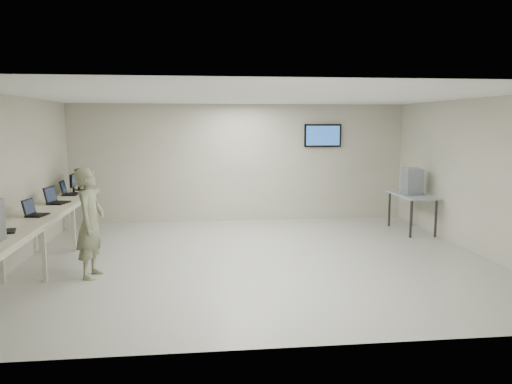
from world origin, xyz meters
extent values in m
cube|color=beige|center=(0.00, 0.00, 0.00)|extent=(8.00, 7.00, 0.01)
cube|color=white|center=(0.00, 0.00, 2.80)|extent=(8.00, 7.00, 0.01)
cube|color=beige|center=(0.00, 3.50, 1.40)|extent=(8.00, 0.01, 2.80)
cube|color=beige|center=(0.00, -3.50, 1.40)|extent=(8.00, 0.01, 2.80)
cube|color=beige|center=(-4.00, 0.00, 1.40)|extent=(0.01, 7.00, 2.80)
cube|color=beige|center=(4.00, 0.00, 1.40)|extent=(0.01, 7.00, 2.80)
cube|color=#292929|center=(2.00, 3.48, 2.05)|extent=(0.15, 0.04, 0.15)
cube|color=black|center=(2.00, 3.44, 2.05)|extent=(0.90, 0.06, 0.55)
cube|color=#1F4E9E|center=(2.00, 3.40, 2.05)|extent=(0.82, 0.01, 0.47)
cube|color=beige|center=(-3.60, 0.00, 0.88)|extent=(0.75, 6.00, 0.04)
cube|color=beige|center=(-3.23, 0.00, 0.85)|extent=(0.02, 6.00, 0.06)
cube|color=beige|center=(-3.90, -0.90, 0.43)|extent=(0.06, 0.06, 0.86)
cube|color=beige|center=(-3.30, -0.90, 0.43)|extent=(0.06, 0.06, 0.86)
cube|color=beige|center=(-3.90, 0.90, 0.43)|extent=(0.06, 0.06, 0.86)
cube|color=beige|center=(-3.30, 0.90, 0.43)|extent=(0.06, 0.06, 0.86)
cube|color=beige|center=(-3.90, 2.85, 0.43)|extent=(0.06, 0.06, 0.86)
cube|color=beige|center=(-3.30, 2.85, 0.43)|extent=(0.06, 0.06, 0.86)
cube|color=black|center=(-3.58, -1.51, 0.91)|extent=(0.31, 0.37, 0.02)
cube|color=black|center=(-3.54, -0.33, 0.91)|extent=(0.31, 0.39, 0.02)
cube|color=black|center=(-3.66, -0.33, 1.05)|extent=(0.13, 0.34, 0.25)
cube|color=#171F35|center=(-3.65, -0.33, 1.05)|extent=(0.10, 0.29, 0.21)
cube|color=black|center=(-3.54, 0.89, 0.91)|extent=(0.37, 0.45, 0.02)
cube|color=black|center=(-3.68, 0.89, 1.07)|extent=(0.16, 0.38, 0.28)
cube|color=#171F35|center=(-3.66, 0.89, 1.07)|extent=(0.13, 0.33, 0.23)
cube|color=black|center=(-3.60, 2.00, 0.91)|extent=(0.28, 0.38, 0.02)
cube|color=black|center=(-3.73, 2.00, 1.06)|extent=(0.08, 0.36, 0.27)
cube|color=#171F35|center=(-3.72, 2.00, 1.06)|extent=(0.06, 0.32, 0.23)
cylinder|color=black|center=(-3.60, 2.27, 0.91)|extent=(0.18, 0.18, 0.01)
cube|color=black|center=(-3.60, 2.27, 0.99)|extent=(0.04, 0.03, 0.14)
cube|color=black|center=(-3.60, 2.27, 1.17)|extent=(0.05, 0.41, 0.27)
cube|color=#171F35|center=(-3.57, 2.27, 1.17)|extent=(0.00, 0.37, 0.23)
cylinder|color=black|center=(-3.60, 2.75, 0.91)|extent=(0.21, 0.21, 0.02)
cube|color=black|center=(-3.60, 2.75, 1.00)|extent=(0.04, 0.03, 0.17)
cube|color=black|center=(-3.60, 2.75, 1.21)|extent=(0.05, 0.47, 0.32)
cube|color=#171F35|center=(-3.57, 2.75, 1.21)|extent=(0.00, 0.43, 0.27)
imported|color=gray|center=(-2.65, -0.72, 0.85)|extent=(0.49, 0.67, 1.69)
cube|color=#8B979F|center=(3.60, 1.81, 0.80)|extent=(0.64, 1.37, 0.04)
cube|color=#292929|center=(3.33, 1.23, 0.39)|extent=(0.04, 0.04, 0.79)
cube|color=#292929|center=(3.33, 2.40, 0.39)|extent=(0.04, 0.04, 0.79)
cube|color=#292929|center=(3.87, 1.23, 0.39)|extent=(0.04, 0.04, 0.79)
cube|color=#292929|center=(3.87, 2.40, 0.39)|extent=(0.04, 0.04, 0.79)
cube|color=gray|center=(3.58, 1.81, 0.92)|extent=(0.36, 0.40, 0.19)
cube|color=gray|center=(3.58, 1.81, 1.11)|extent=(0.36, 0.40, 0.19)
cube|color=gray|center=(3.58, 1.81, 1.30)|extent=(0.36, 0.40, 0.19)
camera|label=1|loc=(-1.00, -8.41, 2.35)|focal=35.00mm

